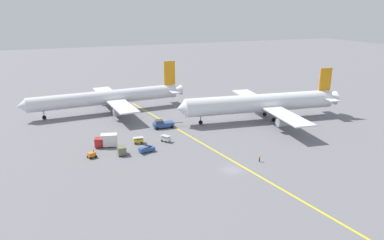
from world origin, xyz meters
TOP-DOWN VIEW (x-y plane):
  - ground_plane at (0.00, 0.00)m, footprint 600.00×600.00m
  - taxiway_stripe at (1.94, 10.00)m, footprint 16.29×119.02m
  - airliner_at_gate_left at (-16.89, 60.78)m, footprint 58.18×42.40m
  - airliner_being_pushed at (28.13, 31.30)m, footprint 56.70×48.17m
  - pushback_tug at (-4.77, 35.56)m, footprint 9.60×3.43m
  - gse_gpu_cart_small at (-28.59, 19.78)m, footprint 2.53×2.25m
  - gse_belt_loader_portside at (-14.99, 18.27)m, footprint 5.03×2.27m
  - gse_catering_truck_tall at (-23.81, 26.01)m, footprint 6.26×3.79m
  - gse_baggage_cart_near_cluster at (-15.33, 25.23)m, footprint 2.89×1.88m
  - gse_baggage_cart_trailing at (-7.94, 23.64)m, footprint 2.68×3.15m
  - gse_container_dolly_flat at (-21.30, 19.00)m, footprint 2.34×3.30m
  - ground_crew_ramp_agent_by_cones at (8.48, 1.59)m, footprint 0.36×0.50m

SIDE VIEW (x-z plane):
  - ground_plane at x=0.00m, z-range 0.00..0.00m
  - taxiway_stripe at x=1.94m, z-range 0.00..0.01m
  - gse_gpu_cart_small at x=-28.59m, z-range -0.16..1.74m
  - gse_belt_loader_portside at x=-14.99m, z-range -0.68..2.33m
  - gse_baggage_cart_near_cluster at x=-15.33m, z-range 0.01..1.72m
  - gse_baggage_cart_trailing at x=-7.94m, z-range 0.01..1.72m
  - ground_crew_ramp_agent_by_cones at x=8.48m, z-range 0.04..1.73m
  - gse_container_dolly_flat at x=-21.30m, z-range 0.10..2.25m
  - pushback_tug at x=-4.77m, z-range -0.22..2.70m
  - gse_catering_truck_tall at x=-23.81m, z-range 0.01..3.51m
  - airliner_at_gate_left at x=-16.89m, z-range -3.16..13.60m
  - airliner_being_pushed at x=28.13m, z-range -2.57..13.79m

